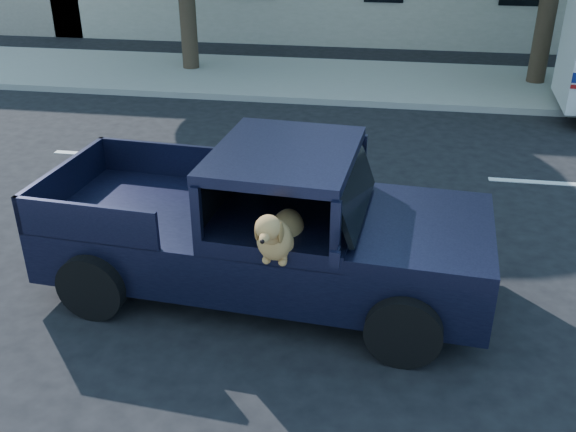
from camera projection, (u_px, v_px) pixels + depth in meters
name	position (u px, v px, depth m)	size (l,w,h in m)	color
ground	(270.00, 265.00, 8.52)	(120.00, 120.00, 0.00)	black
far_sidewalk	(336.00, 80.00, 16.59)	(60.00, 4.00, 0.15)	gray
lane_stripes	(418.00, 175.00, 11.22)	(21.60, 0.14, 0.01)	silver
pickup_truck	(258.00, 243.00, 7.75)	(5.37, 2.87, 1.87)	black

